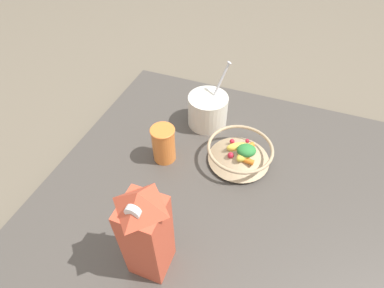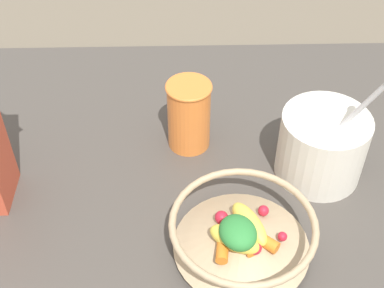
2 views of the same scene
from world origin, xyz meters
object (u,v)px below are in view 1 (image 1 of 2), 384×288
fruit_bowl (240,153)px  drinking_cup (164,143)px  yogurt_tub (208,109)px  milk_carton (146,233)px

fruit_bowl → drinking_cup: drinking_cup is taller
yogurt_tub → drinking_cup: 0.22m
milk_carton → yogurt_tub: milk_carton is taller
milk_carton → yogurt_tub: (-0.04, 0.52, -0.08)m
drinking_cup → yogurt_tub: bearing=70.3°
fruit_bowl → drinking_cup: 0.23m
fruit_bowl → yogurt_tub: 0.20m
yogurt_tub → drinking_cup: yogurt_tub is taller
yogurt_tub → fruit_bowl: bearing=-42.1°
milk_carton → drinking_cup: 0.34m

